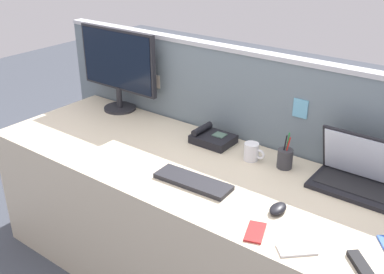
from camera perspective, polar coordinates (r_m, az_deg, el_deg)
desk at (r=2.48m, az=-0.71°, el=-10.67°), size 2.21×0.78×0.74m
cubicle_divider at (r=2.65m, az=4.95°, el=-1.86°), size 2.51×0.08×1.24m
desktop_monitor at (r=2.87m, az=-9.26°, el=8.99°), size 0.59×0.20×0.51m
laptop at (r=2.18m, az=19.95°, el=-4.30°), size 0.37×0.23×0.26m
desk_phone at (r=2.47m, az=2.53°, el=-0.12°), size 0.22×0.17×0.08m
keyboard_main at (r=2.10m, az=0.12°, el=-5.59°), size 0.38×0.14×0.02m
computer_mouse_right_hand at (r=1.94m, az=10.71°, el=-8.79°), size 0.06×0.10×0.03m
pen_cup at (r=2.26m, az=11.56°, el=-2.62°), size 0.08×0.08×0.19m
cell_phone_red_case at (r=1.81m, az=7.92°, el=-11.69°), size 0.11×0.15×0.01m
cell_phone_white_slab at (r=1.76m, az=12.99°, el=-13.53°), size 0.15×0.15×0.01m
tv_remote at (r=1.74m, az=20.57°, el=-15.08°), size 0.15×0.15×0.02m
coffee_mug at (r=2.30m, az=7.49°, el=-1.85°), size 0.11×0.07×0.09m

